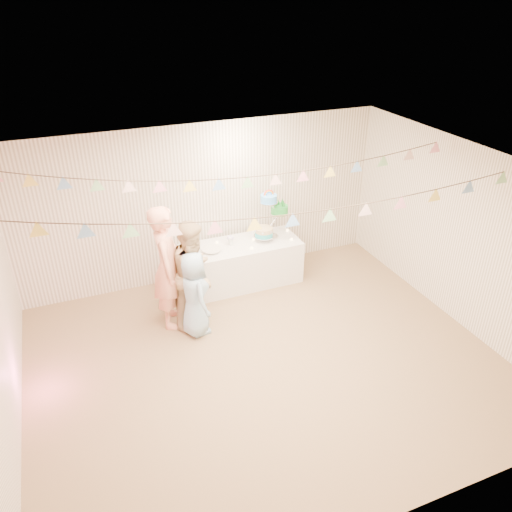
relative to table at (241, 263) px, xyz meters
name	(u,v)px	position (x,y,z in m)	size (l,w,h in m)	color
floor	(265,361)	(-0.42, -1.99, -0.36)	(6.00, 6.00, 0.00)	#836547
ceiling	(267,175)	(-0.42, -1.99, 2.24)	(6.00, 6.00, 0.00)	white
back_wall	(205,203)	(-0.42, 0.51, 0.94)	(6.00, 6.00, 0.00)	white
front_wall	(388,427)	(-0.42, -4.49, 0.94)	(6.00, 6.00, 0.00)	white
right_wall	(462,236)	(2.58, -1.99, 0.94)	(5.00, 5.00, 0.00)	white
table	(241,263)	(0.00, 0.00, 0.00)	(1.92, 0.77, 0.72)	white
cake_stand	(271,213)	(0.55, 0.05, 0.79)	(0.71, 0.42, 0.79)	silver
cake_bottom	(264,234)	(0.40, -0.01, 0.48)	(0.31, 0.31, 0.15)	#2ABEC4
cake_middle	(279,212)	(0.73, 0.14, 0.75)	(0.27, 0.27, 0.22)	green
cake_top_tier	(269,202)	(0.49, 0.02, 1.02)	(0.25, 0.25, 0.19)	#51A7FF
platter	(211,249)	(-0.52, -0.05, 0.40)	(0.31, 0.31, 0.02)	white
posy	(231,238)	(-0.16, 0.05, 0.47)	(0.14, 0.14, 0.16)	white
person_adult_a	(168,267)	(-1.33, -0.64, 0.56)	(0.67, 0.44, 1.85)	#F69E80
person_adult_b	(194,274)	(-1.00, -0.76, 0.45)	(0.79, 0.61, 1.62)	tan
person_child	(194,294)	(-1.07, -1.01, 0.27)	(0.62, 0.40, 1.26)	#94B7D2
bunting_back	(233,167)	(-0.42, -0.89, 1.99)	(5.60, 1.10, 0.40)	pink
bunting_front	(274,205)	(-0.42, -2.19, 1.96)	(5.60, 0.90, 0.36)	#72A5E5
tealight_0	(196,256)	(-0.80, -0.15, 0.38)	(0.04, 0.04, 0.03)	#FFD88C
tealight_1	(217,242)	(-0.35, 0.18, 0.38)	(0.04, 0.04, 0.03)	#FFD88C
tealight_2	(252,248)	(0.10, -0.22, 0.38)	(0.04, 0.04, 0.03)	#FFD88C
tealight_3	(256,234)	(0.35, 0.22, 0.38)	(0.04, 0.04, 0.03)	#FFD88C
tealight_4	(292,239)	(0.82, -0.18, 0.38)	(0.04, 0.04, 0.03)	#FFD88C
tealight_5	(287,230)	(0.90, 0.15, 0.38)	(0.04, 0.04, 0.03)	#FFD88C
tealight_6	(254,239)	(0.24, 0.06, 0.38)	(0.04, 0.04, 0.03)	#FFD88C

